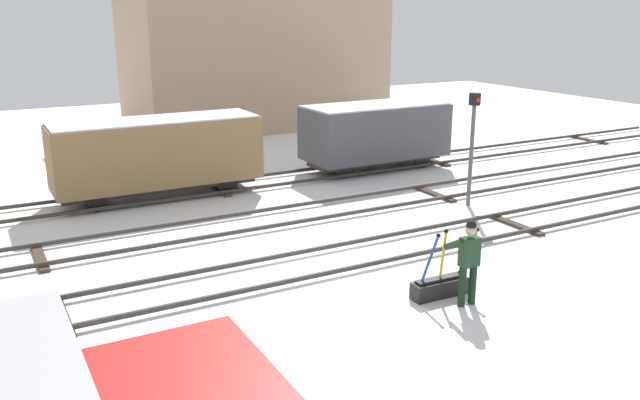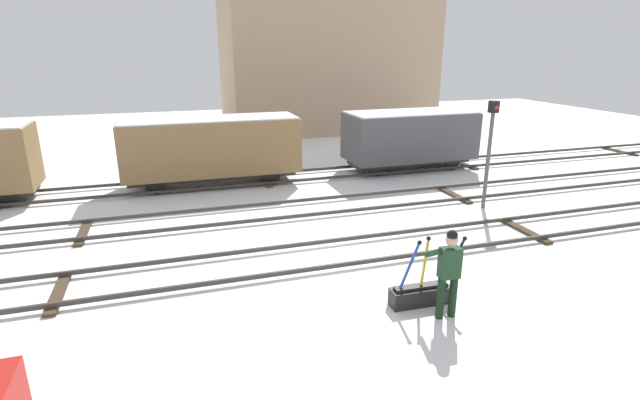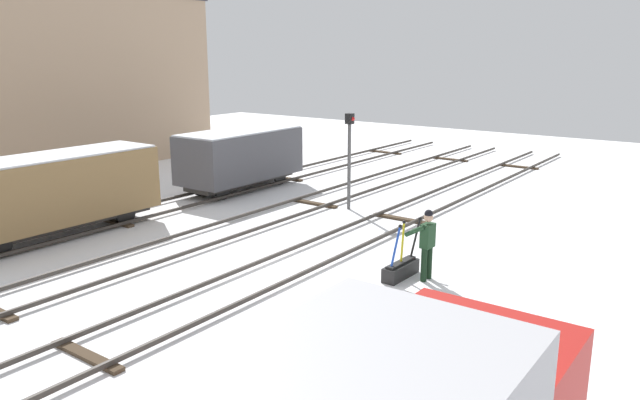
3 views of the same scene
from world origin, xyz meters
name	(u,v)px [view 3 (image 3 of 3)]	position (x,y,z in m)	size (l,w,h in m)	color
ground_plane	(289,269)	(0.00, 0.00, 0.00)	(60.00, 60.00, 0.00)	white
track_main_line	(289,264)	(0.00, 0.00, 0.11)	(44.00, 1.94, 0.18)	#38332D
track_siding_near	(194,240)	(0.00, 3.55, 0.11)	(44.00, 1.94, 0.18)	#38332D
track_siding_far	(113,219)	(0.00, 7.40, 0.11)	(44.00, 1.94, 0.18)	#38332D
switch_lever_frame	(401,268)	(1.16, -2.64, 0.24)	(1.57, 0.40, 1.45)	black
rail_worker	(427,240)	(1.38, -3.20, 1.01)	(0.55, 0.65, 1.78)	black
signal_post	(349,150)	(6.06, 2.15, 2.11)	(0.24, 0.32, 3.39)	#4C4C4C
apartment_building	(72,78)	(6.24, 18.92, 4.19)	(12.40, 6.87, 8.36)	tan
freight_car_back_track	(54,190)	(-1.91, 7.40, 1.43)	(6.29, 1.92, 2.50)	#2D2B28
freight_car_near_switch	(241,156)	(6.11, 7.40, 1.39)	(5.28, 2.29, 2.42)	#2D2B28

